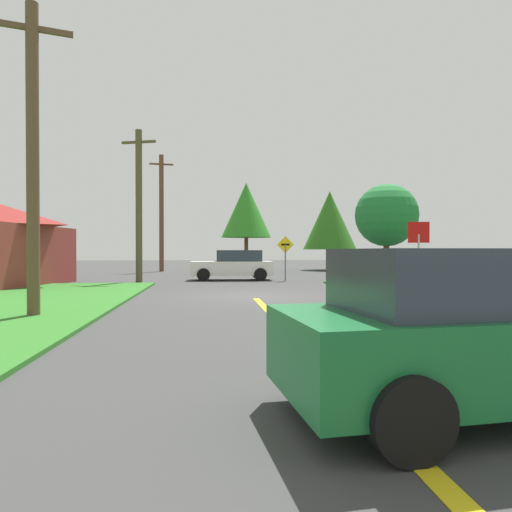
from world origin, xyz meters
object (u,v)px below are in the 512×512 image
object	(u,v)px
utility_pole_mid	(139,204)
direction_sign	(285,253)
car_approaching_junction	(234,265)
utility_pole_near	(33,156)
car_behind_on_main_road	(497,331)
oak_tree_left	(246,210)
utility_pole_far	(161,212)
oak_tree_right	(330,220)
pine_tree_center	(386,215)
stop_sign	(419,245)
car_on_crossroad	(417,267)

from	to	relation	value
utility_pole_mid	direction_sign	world-z (taller)	utility_pole_mid
car_approaching_junction	utility_pole_near	xyz separation A→B (m)	(-5.49, -13.33, 3.03)
utility_pole_near	direction_sign	size ratio (longest dim) A/B	3.14
car_behind_on_main_road	oak_tree_left	distance (m)	29.81
utility_pole_far	oak_tree_right	xyz separation A→B (m)	(13.44, 0.86, -0.48)
utility_pole_mid	oak_tree_left	world-z (taller)	utility_pole_mid
utility_pole_mid	oak_tree_left	xyz separation A→B (m)	(6.29, 10.50, 0.69)
pine_tree_center	oak_tree_right	distance (m)	7.95
utility_pole_near	pine_tree_center	world-z (taller)	utility_pole_near
car_approaching_junction	oak_tree_left	distance (m)	10.09
car_behind_on_main_road	pine_tree_center	bearing A→B (deg)	64.61
stop_sign	car_behind_on_main_road	bearing A→B (deg)	77.99
direction_sign	stop_sign	bearing A→B (deg)	-73.33
car_approaching_junction	oak_tree_right	distance (m)	14.78
car_on_crossroad	pine_tree_center	size ratio (longest dim) A/B	0.76
car_behind_on_main_road	utility_pole_far	xyz separation A→B (m)	(-6.39, 31.12, 3.74)
stop_sign	car_on_crossroad	world-z (taller)	stop_sign
car_on_crossroad	pine_tree_center	bearing A→B (deg)	-6.52
car_on_crossroad	utility_pole_near	size ratio (longest dim) A/B	0.60
car_on_crossroad	utility_pole_near	bearing A→B (deg)	129.05
direction_sign	utility_pole_near	bearing A→B (deg)	-123.28
stop_sign	utility_pole_near	size ratio (longest dim) A/B	0.34
car_approaching_junction	oak_tree_left	xyz separation A→B (m)	(1.47, 9.23, 3.81)
utility_pole_mid	direction_sign	distance (m)	7.92
oak_tree_left	stop_sign	bearing A→B (deg)	-78.28
direction_sign	oak_tree_left	xyz separation A→B (m)	(-1.23, 10.09, 3.15)
car_approaching_junction	utility_pole_far	world-z (taller)	utility_pole_far
utility_pole_near	oak_tree_left	size ratio (longest dim) A/B	1.11
pine_tree_center	utility_pole_mid	bearing A→B (deg)	-161.08
car_on_crossroad	direction_sign	world-z (taller)	direction_sign
car_approaching_junction	pine_tree_center	bearing A→B (deg)	-157.89
stop_sign	utility_pole_mid	size ratio (longest dim) A/B	0.33
car_on_crossroad	oak_tree_left	size ratio (longest dim) A/B	0.67
oak_tree_left	oak_tree_right	xyz separation A→B (m)	(7.04, 2.41, -0.55)
car_behind_on_main_road	direction_sign	xyz separation A→B (m)	(1.23, 19.48, 0.67)
car_behind_on_main_road	oak_tree_right	bearing A→B (deg)	71.95
direction_sign	oak_tree_left	bearing A→B (deg)	96.94
pine_tree_center	car_on_crossroad	bearing A→B (deg)	-100.67
direction_sign	pine_tree_center	distance (m)	9.16
car_on_crossroad	utility_pole_near	xyz separation A→B (m)	(-14.29, -9.97, 3.03)
car_on_crossroad	pine_tree_center	distance (m)	7.97
car_behind_on_main_road	oak_tree_left	xyz separation A→B (m)	(-0.00, 29.57, 3.81)
stop_sign	direction_sign	xyz separation A→B (m)	(-2.82, 9.43, -0.30)
stop_sign	car_approaching_junction	world-z (taller)	stop_sign
stop_sign	oak_tree_left	distance (m)	20.13
car_approaching_junction	oak_tree_right	size ratio (longest dim) A/B	0.68
car_behind_on_main_road	utility_pole_near	size ratio (longest dim) A/B	0.62
utility_pole_near	pine_tree_center	distance (m)	23.25
utility_pole_near	car_approaching_junction	bearing A→B (deg)	67.62
utility_pole_far	oak_tree_left	xyz separation A→B (m)	(6.39, -1.55, 0.07)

